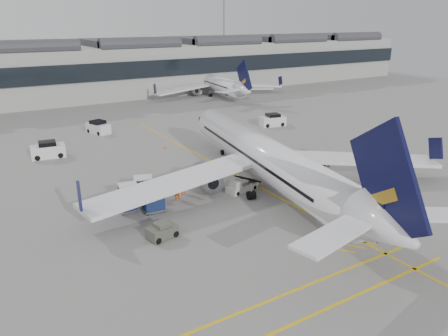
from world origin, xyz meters
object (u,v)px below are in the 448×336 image
pushback_tug (162,231)px  belt_loader (241,186)px  ramp_agent_b (175,190)px  airliner_main (268,159)px  ramp_agent_a (183,185)px  baggage_cart_a (143,186)px

pushback_tug → belt_loader: bearing=13.0°
ramp_agent_b → belt_loader: bearing=151.4°
airliner_main → ramp_agent_a: size_ratio=21.34×
belt_loader → pushback_tug: (-11.12, -5.09, 0.09)m
airliner_main → ramp_agent_b: (-9.36, 2.40, -2.29)m
belt_loader → ramp_agent_a: 5.95m
airliner_main → pushback_tug: bearing=-152.6°
belt_loader → baggage_cart_a: 9.92m
baggage_cart_a → ramp_agent_a: (3.64, -1.62, -0.10)m
ramp_agent_b → airliner_main: bearing=149.2°
ramp_agent_a → ramp_agent_b: 1.67m
baggage_cart_a → pushback_tug: size_ratio=0.89×
baggage_cart_a → ramp_agent_a: size_ratio=1.19×
airliner_main → ramp_agent_a: (-7.98, 3.35, -2.30)m
airliner_main → baggage_cart_a: airliner_main is taller
belt_loader → baggage_cart_a: baggage_cart_a is taller
belt_loader → ramp_agent_a: (-5.41, 2.42, 0.47)m
baggage_cart_a → ramp_agent_b: baggage_cart_a is taller
belt_loader → ramp_agent_b: ramp_agent_b is taller
ramp_agent_a → ramp_agent_b: size_ratio=0.99×
belt_loader → ramp_agent_b: bearing=155.7°
belt_loader → ramp_agent_a: size_ratio=2.22×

